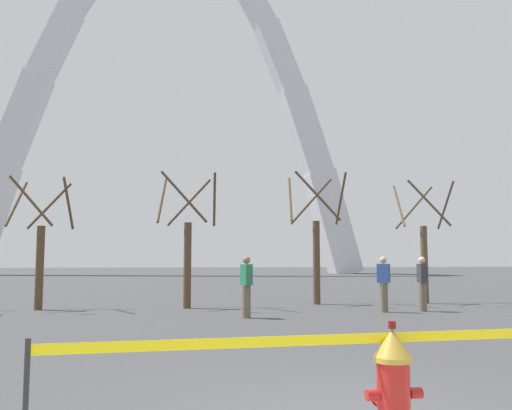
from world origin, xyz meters
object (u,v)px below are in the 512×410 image
object	(u,v)px
fire_hydrant	(394,388)
monument_arch	(171,112)
pedestrian_walking_right	(384,283)
pedestrian_walking_left	(246,286)
pedestrian_standing_center	(422,283)

from	to	relation	value
fire_hydrant	monument_arch	world-z (taller)	monument_arch
fire_hydrant	pedestrian_walking_right	distance (m)	11.95
fire_hydrant	pedestrian_walking_right	bearing A→B (deg)	66.75
pedestrian_walking_left	pedestrian_standing_center	distance (m)	5.46
fire_hydrant	pedestrian_walking_right	size ratio (longest dim) A/B	0.62
monument_arch	pedestrian_standing_center	size ratio (longest dim) A/B	27.82
pedestrian_standing_center	pedestrian_walking_right	bearing A→B (deg)	-178.51
pedestrian_walking_left	pedestrian_walking_right	world-z (taller)	same
pedestrian_walking_left	pedestrian_walking_right	distance (m)	4.26
pedestrian_standing_center	pedestrian_walking_right	world-z (taller)	same
fire_hydrant	pedestrian_walking_right	xyz separation A→B (m)	(4.72, 10.98, 0.35)
pedestrian_standing_center	pedestrian_walking_right	distance (m)	1.22
pedestrian_walking_right	fire_hydrant	bearing A→B (deg)	-113.25
pedestrian_walking_right	pedestrian_walking_left	bearing A→B (deg)	-168.24
monument_arch	pedestrian_walking_left	world-z (taller)	monument_arch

